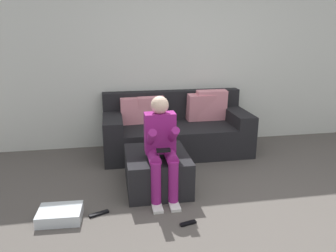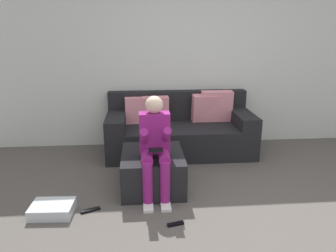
# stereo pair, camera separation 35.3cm
# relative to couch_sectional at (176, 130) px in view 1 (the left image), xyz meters

# --- Properties ---
(ground_plane) EXTENTS (8.20, 8.20, 0.00)m
(ground_plane) POSITION_rel_couch_sectional_xyz_m (0.26, -1.96, -0.32)
(ground_plane) COLOR #544F49
(wall_back) EXTENTS (6.31, 0.10, 2.58)m
(wall_back) POSITION_rel_couch_sectional_xyz_m (0.26, 0.43, 0.97)
(wall_back) COLOR silver
(wall_back) RESTS_ON ground_plane
(couch_sectional) EXTENTS (2.05, 0.89, 0.87)m
(couch_sectional) POSITION_rel_couch_sectional_xyz_m (0.00, 0.00, 0.00)
(couch_sectional) COLOR black
(couch_sectional) RESTS_ON ground_plane
(ottoman) EXTENTS (0.68, 0.79, 0.41)m
(ottoman) POSITION_rel_couch_sectional_xyz_m (-0.44, -1.10, -0.12)
(ottoman) COLOR black
(ottoman) RESTS_ON ground_plane
(person_seated) EXTENTS (0.32, 0.56, 1.07)m
(person_seated) POSITION_rel_couch_sectional_xyz_m (-0.42, -1.29, 0.27)
(person_seated) COLOR #8C1E72
(person_seated) RESTS_ON ground_plane
(storage_bin) EXTENTS (0.41, 0.32, 0.11)m
(storage_bin) POSITION_rel_couch_sectional_xyz_m (-1.44, -1.59, -0.27)
(storage_bin) COLOR silver
(storage_bin) RESTS_ON ground_plane
(remote_near_ottoman) EXTENTS (0.16, 0.08, 0.02)m
(remote_near_ottoman) POSITION_rel_couch_sectional_xyz_m (-0.27, -1.88, -0.31)
(remote_near_ottoman) COLOR black
(remote_near_ottoman) RESTS_ON ground_plane
(remote_by_storage_bin) EXTENTS (0.20, 0.11, 0.02)m
(remote_by_storage_bin) POSITION_rel_couch_sectional_xyz_m (-1.08, -1.57, -0.31)
(remote_by_storage_bin) COLOR black
(remote_by_storage_bin) RESTS_ON ground_plane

